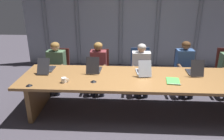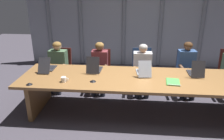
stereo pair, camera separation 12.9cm
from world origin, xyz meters
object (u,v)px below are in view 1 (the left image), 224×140
object	(u,v)px
conference_mic_left_side	(93,81)
office_chair_center	(140,75)
office_chair_left_mid	(100,74)
person_left_end	(55,64)
laptop_left_end	(47,68)
conference_mic_middle	(29,85)
spiral_notepad	(173,81)
person_left_mid	(98,65)
laptop_right_mid	(195,71)
office_chair_left_end	(59,74)
person_center	(141,66)
laptop_left_mid	(94,68)
coffee_mug_near	(64,80)
laptop_center	(143,71)
person_right_mid	(185,65)
office_chair_right_mid	(183,76)

from	to	relation	value
conference_mic_left_side	office_chair_center	bearing A→B (deg)	54.93
office_chair_left_mid	person_left_end	xyz separation A→B (m)	(-0.99, -0.15, 0.30)
laptop_left_end	conference_mic_middle	world-z (taller)	laptop_left_end
laptop_left_end	conference_mic_left_side	distance (m)	1.08
spiral_notepad	office_chair_center	bearing A→B (deg)	117.66
person_left_mid	conference_mic_left_side	bearing A→B (deg)	2.38
laptop_right_mid	person_left_end	distance (m)	2.96
office_chair_left_end	spiral_notepad	size ratio (longest dim) A/B	2.75
office_chair_center	person_center	world-z (taller)	person_center
office_chair_left_end	conference_mic_middle	xyz separation A→B (m)	(-0.05, -1.51, 0.41)
person_left_mid	person_center	distance (m)	0.96
conference_mic_middle	spiral_notepad	size ratio (longest dim) A/B	0.34
laptop_left_mid	person_left_mid	xyz separation A→B (m)	(-0.00, 0.65, -0.16)
laptop_left_mid	conference_mic_middle	xyz separation A→B (m)	(-1.00, -0.70, -0.05)
laptop_left_end	person_center	size ratio (longest dim) A/B	0.44
office_chair_left_end	coffee_mug_near	size ratio (longest dim) A/B	6.66
conference_mic_middle	office_chair_left_end	bearing A→B (deg)	87.98
laptop_center	person_center	bearing A→B (deg)	-7.36
person_left_end	laptop_left_end	bearing A→B (deg)	7.09
office_chair_left_end	person_right_mid	xyz separation A→B (m)	(2.86, -0.16, 0.32)
office_chair_center	person_left_mid	xyz separation A→B (m)	(-0.96, -0.16, 0.29)
coffee_mug_near	spiral_notepad	xyz separation A→B (m)	(1.88, 0.14, -0.04)
coffee_mug_near	conference_mic_middle	distance (m)	0.58
laptop_left_mid	office_chair_left_mid	xyz separation A→B (m)	(0.01, 0.81, -0.46)
laptop_left_mid	person_center	xyz separation A→B (m)	(0.96, 0.65, -0.17)
laptop_left_mid	laptop_right_mid	distance (m)	1.90
laptop_center	office_chair_left_mid	distance (m)	1.35
office_chair_left_end	office_chair_right_mid	world-z (taller)	office_chair_right_mid
office_chair_center	office_chair_right_mid	xyz separation A→B (m)	(0.98, -0.00, -0.01)
office_chair_left_mid	office_chair_right_mid	size ratio (longest dim) A/B	0.97
laptop_right_mid	conference_mic_left_side	distance (m)	1.91
office_chair_right_mid	conference_mic_middle	world-z (taller)	office_chair_right_mid
coffee_mug_near	office_chair_center	bearing A→B (deg)	43.70
office_chair_left_mid	coffee_mug_near	size ratio (longest dim) A/B	6.61
person_left_end	coffee_mug_near	distance (m)	1.31
conference_mic_left_side	conference_mic_middle	bearing A→B (deg)	-168.45
laptop_center	person_left_end	xyz separation A→B (m)	(-1.91, 0.71, -0.16)
person_left_mid	laptop_left_mid	bearing A→B (deg)	-0.10
office_chair_center	person_left_end	size ratio (longest dim) A/B	0.85
laptop_left_end	coffee_mug_near	xyz separation A→B (m)	(0.48, -0.52, -0.01)
office_chair_left_end	person_left_end	size ratio (longest dim) A/B	0.81
coffee_mug_near	conference_mic_left_side	distance (m)	0.50
laptop_right_mid	office_chair_right_mid	xyz separation A→B (m)	(0.04, 0.84, -0.45)
laptop_center	office_chair_left_end	size ratio (longest dim) A/B	0.52
laptop_left_end	office_chair_left_end	bearing A→B (deg)	1.30
laptop_left_mid	person_right_mid	xyz separation A→B (m)	(1.91, 0.65, -0.14)
laptop_left_mid	office_chair_left_mid	world-z (taller)	laptop_left_mid
conference_mic_left_side	conference_mic_middle	distance (m)	1.07
office_chair_left_mid	spiral_notepad	size ratio (longest dim) A/B	2.72
coffee_mug_near	person_left_mid	bearing A→B (deg)	69.27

